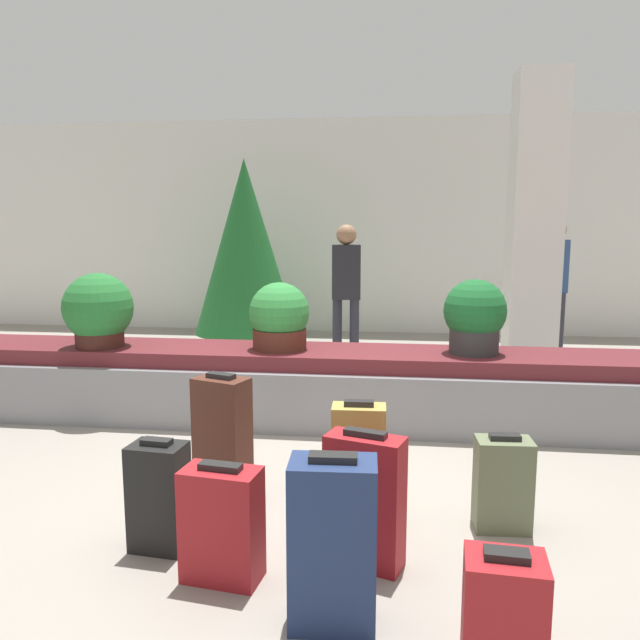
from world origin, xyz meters
name	(u,v)px	position (x,y,z in m)	size (l,w,h in m)	color
ground_plane	(288,501)	(0.00, 0.00, 0.00)	(18.00, 18.00, 0.00)	gray
back_wall	(357,227)	(0.00, 6.02, 1.60)	(18.00, 0.06, 3.20)	silver
carousel	(320,386)	(0.00, 1.58, 0.30)	(7.88, 0.86, 0.61)	gray
pillar	(534,229)	(2.06, 3.39, 1.60)	(0.51, 0.51, 3.20)	silver
suitcase_0	(159,496)	(-0.55, -0.62, 0.28)	(0.30, 0.23, 0.59)	black
suitcase_1	(503,484)	(1.22, -0.19, 0.26)	(0.31, 0.21, 0.54)	#5B6647
suitcase_2	(365,501)	(0.50, -0.65, 0.33)	(0.41, 0.28, 0.68)	maroon
suitcase_3	(222,524)	(-0.16, -0.86, 0.27)	(0.39, 0.25, 0.57)	maroon
suitcase_4	(504,616)	(1.05, -1.34, 0.23)	(0.31, 0.25, 0.49)	maroon
suitcase_6	(222,435)	(-0.42, 0.08, 0.37)	(0.37, 0.29, 0.76)	#472319
suitcase_7	(333,543)	(0.39, -1.13, 0.36)	(0.37, 0.24, 0.74)	navy
suitcase_8	(358,465)	(0.44, -0.23, 0.34)	(0.30, 0.18, 0.71)	#A3843D
potted_plant_0	(475,317)	(1.26, 1.59, 0.91)	(0.50, 0.50, 0.60)	#2D2D2D
potted_plant_1	(279,318)	(-0.34, 1.57, 0.87)	(0.50, 0.50, 0.56)	#4C2319
potted_plant_2	(98,311)	(-1.88, 1.46, 0.92)	(0.59, 0.59, 0.63)	#381914
traveler_0	(346,283)	(0.04, 3.64, 0.98)	(0.34, 0.23, 1.64)	#282833
traveler_1	(554,277)	(2.50, 4.31, 1.02)	(0.36, 0.34, 1.70)	#282833
decorated_tree	(245,247)	(-1.41, 4.72, 1.34)	(1.39, 1.39, 2.51)	#4C331E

